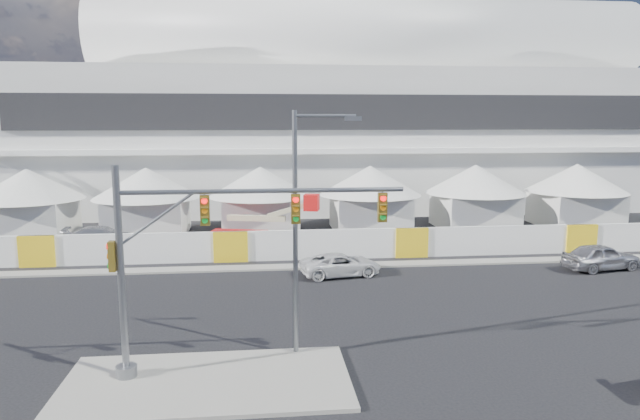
{
  "coord_description": "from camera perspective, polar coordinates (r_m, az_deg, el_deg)",
  "views": [
    {
      "loc": [
        -4.05,
        -22.05,
        9.19
      ],
      "look_at": [
        -0.64,
        10.0,
        4.03
      ],
      "focal_mm": 32.0,
      "sensor_mm": 36.0,
      "label": 1
    }
  ],
  "objects": [
    {
      "name": "hoarding_fence",
      "position": [
        38.78,
        9.11,
        -3.22
      ],
      "size": [
        70.0,
        0.25,
        2.0
      ],
      "primitive_type": "cube",
      "color": "white",
      "rests_on": "ground"
    },
    {
      "name": "traffic_mast",
      "position": [
        20.44,
        -13.48,
        -4.89
      ],
      "size": [
        10.25,
        0.73,
        7.51
      ],
      "color": "slate",
      "rests_on": "median_island"
    },
    {
      "name": "pickup_curb",
      "position": [
        33.93,
        2.1,
        -5.47
      ],
      "size": [
        2.99,
        5.09,
        1.33
      ],
      "primitive_type": "imported",
      "rotation": [
        0.0,
        0.0,
        1.74
      ],
      "color": "silver",
      "rests_on": "ground"
    },
    {
      "name": "ground",
      "position": [
        24.23,
        4.13,
        -13.22
      ],
      "size": [
        160.0,
        160.0,
        0.0
      ],
      "primitive_type": "plane",
      "color": "black",
      "rests_on": "ground"
    },
    {
      "name": "stadium",
      "position": [
        64.82,
        5.35,
        9.28
      ],
      "size": [
        80.0,
        24.8,
        21.98
      ],
      "color": "silver",
      "rests_on": "ground"
    },
    {
      "name": "sedan_silver",
      "position": [
        39.16,
        26.29,
        -4.21
      ],
      "size": [
        2.69,
        5.04,
        1.63
      ],
      "primitive_type": "imported",
      "rotation": [
        0.0,
        0.0,
        1.74
      ],
      "color": "#A0A0A5",
      "rests_on": "ground"
    },
    {
      "name": "median_island",
      "position": [
        21.21,
        -11.21,
        -16.54
      ],
      "size": [
        10.0,
        5.0,
        0.15
      ],
      "primitive_type": "cube",
      "color": "gray",
      "rests_on": "ground"
    },
    {
      "name": "far_curb",
      "position": [
        43.08,
        28.15,
        -4.24
      ],
      "size": [
        80.0,
        1.2,
        0.12
      ],
      "primitive_type": "cube",
      "color": "gray",
      "rests_on": "ground"
    },
    {
      "name": "boom_lift",
      "position": [
        41.27,
        -7.11,
        -2.32
      ],
      "size": [
        8.09,
        2.72,
        3.99
      ],
      "rotation": [
        0.0,
        0.0,
        -0.25
      ],
      "color": "red",
      "rests_on": "ground"
    },
    {
      "name": "lot_car_c",
      "position": [
        43.96,
        -20.9,
        -2.55
      ],
      "size": [
        2.57,
        5.49,
        1.55
      ],
      "primitive_type": "imported",
      "rotation": [
        0.0,
        0.0,
        1.65
      ],
      "color": "silver",
      "rests_on": "ground"
    },
    {
      "name": "tent_row",
      "position": [
        46.67,
        -0.42,
        1.65
      ],
      "size": [
        53.4,
        8.4,
        5.4
      ],
      "color": "white",
      "rests_on": "ground"
    },
    {
      "name": "streetlight_median",
      "position": [
        21.62,
        -1.84,
        -0.67
      ],
      "size": [
        2.59,
        0.26,
        9.37
      ],
      "color": "slate",
      "rests_on": "median_island"
    }
  ]
}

